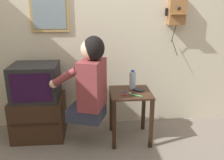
% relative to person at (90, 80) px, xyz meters
% --- Properties ---
extents(wall_back, '(6.80, 0.05, 2.55)m').
position_rel_person_xyz_m(wall_back, '(0.07, 0.54, 0.52)').
color(wall_back, beige).
rests_on(wall_back, ground_plane).
extents(side_table, '(0.45, 0.45, 0.59)m').
position_rel_person_xyz_m(side_table, '(0.45, 0.09, -0.31)').
color(side_table, '#382316').
rests_on(side_table, ground_plane).
extents(person, '(0.60, 0.50, 0.90)m').
position_rel_person_xyz_m(person, '(0.00, 0.00, 0.00)').
color(person, '#2D3347').
rests_on(person, ground_plane).
extents(tv_stand, '(0.59, 0.49, 0.48)m').
position_rel_person_xyz_m(tv_stand, '(-0.61, 0.25, -0.52)').
color(tv_stand, '#382316').
rests_on(tv_stand, ground_plane).
extents(television, '(0.51, 0.44, 0.40)m').
position_rel_person_xyz_m(television, '(-0.61, 0.23, -0.07)').
color(television, '#232326').
rests_on(television, tv_stand).
extents(wall_phone_antique, '(0.24, 0.19, 0.75)m').
position_rel_person_xyz_m(wall_phone_antique, '(1.03, 0.46, 0.70)').
color(wall_phone_antique, '#9E6B3D').
extents(framed_picture, '(0.44, 0.03, 0.53)m').
position_rel_person_xyz_m(framed_picture, '(-0.45, 0.50, 0.71)').
color(framed_picture, tan).
extents(cell_phone_held, '(0.07, 0.13, 0.01)m').
position_rel_person_xyz_m(cell_phone_held, '(0.37, 0.03, -0.17)').
color(cell_phone_held, maroon).
rests_on(cell_phone_held, side_table).
extents(cell_phone_spare, '(0.13, 0.12, 0.01)m').
position_rel_person_xyz_m(cell_phone_spare, '(0.54, 0.11, -0.17)').
color(cell_phone_spare, black).
rests_on(cell_phone_spare, side_table).
extents(water_bottle, '(0.07, 0.07, 0.22)m').
position_rel_person_xyz_m(water_bottle, '(0.48, 0.19, -0.07)').
color(water_bottle, '#ADC6DB').
rests_on(water_bottle, side_table).
extents(toothbrush, '(0.14, 0.09, 0.02)m').
position_rel_person_xyz_m(toothbrush, '(0.47, -0.03, -0.16)').
color(toothbrush, '#4CBF66').
rests_on(toothbrush, side_table).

